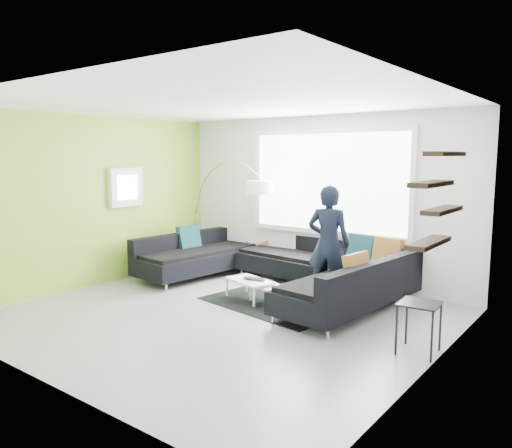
{
  "coord_description": "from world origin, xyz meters",
  "views": [
    {
      "loc": [
        4.26,
        -4.86,
        2.12
      ],
      "look_at": [
        -0.11,
        0.9,
        1.14
      ],
      "focal_mm": 35.0,
      "sensor_mm": 36.0,
      "label": 1
    }
  ],
  "objects_px": {
    "coffee_table": "(260,291)",
    "laptop": "(253,280)",
    "person": "(328,244)",
    "arc_lamp": "(195,214)",
    "sectional_sofa": "(267,267)",
    "side_table": "(419,328)"
  },
  "relations": [
    {
      "from": "side_table",
      "to": "laptop",
      "type": "distance_m",
      "value": 2.68
    },
    {
      "from": "person",
      "to": "laptop",
      "type": "bearing_deg",
      "value": 23.46
    },
    {
      "from": "person",
      "to": "laptop",
      "type": "distance_m",
      "value": 1.23
    },
    {
      "from": "coffee_table",
      "to": "side_table",
      "type": "xyz_separation_m",
      "value": [
        2.52,
        -0.51,
        0.13
      ]
    },
    {
      "from": "coffee_table",
      "to": "arc_lamp",
      "type": "distance_m",
      "value": 2.78
    },
    {
      "from": "sectional_sofa",
      "to": "arc_lamp",
      "type": "xyz_separation_m",
      "value": [
        -2.09,
        0.54,
        0.64
      ]
    },
    {
      "from": "side_table",
      "to": "laptop",
      "type": "height_order",
      "value": "side_table"
    },
    {
      "from": "coffee_table",
      "to": "laptop",
      "type": "relative_size",
      "value": 2.4
    },
    {
      "from": "sectional_sofa",
      "to": "coffee_table",
      "type": "height_order",
      "value": "sectional_sofa"
    },
    {
      "from": "sectional_sofa",
      "to": "coffee_table",
      "type": "xyz_separation_m",
      "value": [
        0.3,
        -0.57,
        -0.23
      ]
    },
    {
      "from": "laptop",
      "to": "person",
      "type": "bearing_deg",
      "value": 25.97
    },
    {
      "from": "laptop",
      "to": "arc_lamp",
      "type": "bearing_deg",
      "value": 141.68
    },
    {
      "from": "coffee_table",
      "to": "person",
      "type": "xyz_separation_m",
      "value": [
        0.77,
        0.64,
        0.7
      ]
    },
    {
      "from": "arc_lamp",
      "to": "side_table",
      "type": "distance_m",
      "value": 5.23
    },
    {
      "from": "arc_lamp",
      "to": "sectional_sofa",
      "type": "bearing_deg",
      "value": -5.44
    },
    {
      "from": "sectional_sofa",
      "to": "side_table",
      "type": "relative_size",
      "value": 7.56
    },
    {
      "from": "sectional_sofa",
      "to": "arc_lamp",
      "type": "height_order",
      "value": "arc_lamp"
    },
    {
      "from": "arc_lamp",
      "to": "person",
      "type": "xyz_separation_m",
      "value": [
        3.15,
        -0.47,
        -0.17
      ]
    },
    {
      "from": "coffee_table",
      "to": "laptop",
      "type": "distance_m",
      "value": 0.2
    },
    {
      "from": "person",
      "to": "laptop",
      "type": "xyz_separation_m",
      "value": [
        -0.88,
        -0.68,
        -0.54
      ]
    },
    {
      "from": "arc_lamp",
      "to": "person",
      "type": "height_order",
      "value": "arc_lamp"
    },
    {
      "from": "coffee_table",
      "to": "arc_lamp",
      "type": "xyz_separation_m",
      "value": [
        -2.39,
        1.11,
        0.87
      ]
    }
  ]
}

